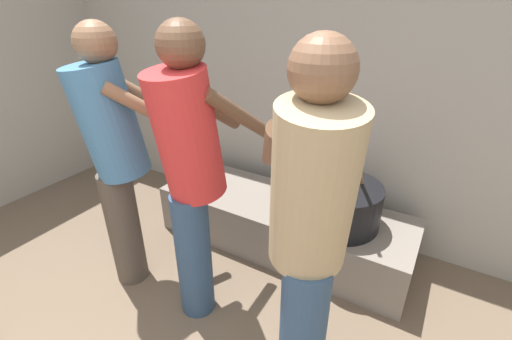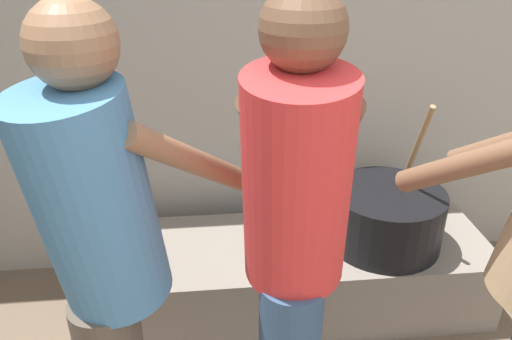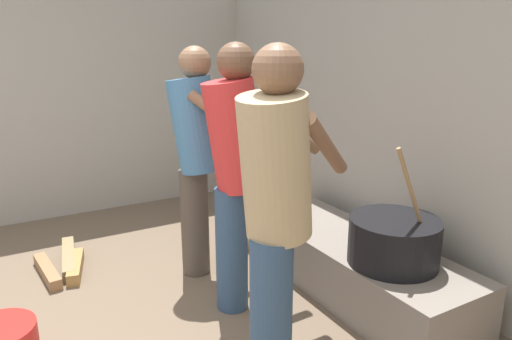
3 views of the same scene
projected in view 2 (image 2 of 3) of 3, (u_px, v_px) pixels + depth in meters
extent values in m
cube|color=#9E998E|center=(330.00, 65.00, 2.56)|extent=(5.75, 0.20, 2.18)
cube|color=slate|center=(295.00, 274.00, 2.48)|extent=(1.86, 0.60, 0.37)
cylinder|color=black|center=(386.00, 217.00, 2.35)|extent=(0.53, 0.53, 0.28)
cylinder|color=#937047|center=(415.00, 151.00, 2.21)|extent=(0.04, 0.26, 0.51)
cylinder|color=brown|center=(476.00, 162.00, 1.35)|extent=(0.31, 0.45, 0.36)
cylinder|color=red|center=(297.00, 184.00, 1.37)|extent=(0.37, 0.44, 0.67)
sphere|color=brown|center=(303.00, 28.00, 1.19)|extent=(0.22, 0.22, 0.22)
cylinder|color=brown|center=(344.00, 130.00, 1.54)|extent=(0.17, 0.48, 0.37)
cylinder|color=brown|center=(257.00, 127.00, 1.57)|extent=(0.17, 0.48, 0.37)
cylinder|color=teal|center=(95.00, 203.00, 1.31)|extent=(0.48, 0.49, 0.67)
sphere|color=brown|center=(72.00, 44.00, 1.13)|extent=(0.22, 0.22, 0.22)
cylinder|color=brown|center=(193.00, 161.00, 1.38)|extent=(0.37, 0.40, 0.36)
cylinder|color=brown|center=(127.00, 139.00, 1.52)|extent=(0.37, 0.40, 0.36)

